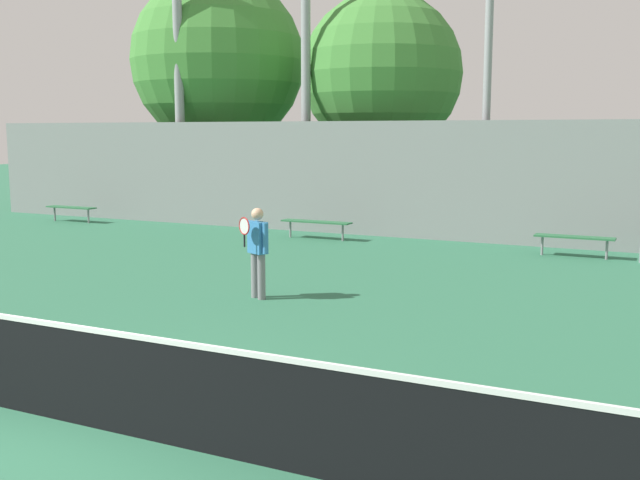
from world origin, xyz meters
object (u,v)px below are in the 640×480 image
light_pole_near_left (490,1)px  light_pole_far_right (177,26)px  bench_courtside_far (71,208)px  light_pole_center_back (306,28)px  tennis_net (72,373)px  tree_green_broad (382,74)px  tree_dark_dense (218,62)px  bench_courtside_near (574,238)px  tennis_player (257,248)px  bench_adjacent_court (316,223)px

light_pole_near_left → light_pole_far_right: bearing=-178.2°
bench_courtside_far → light_pole_center_back: (7.61, 1.98, 5.49)m
tennis_net → light_pole_far_right: 18.08m
light_pole_near_left → tree_green_broad: size_ratio=1.44×
tree_green_broad → tree_dark_dense: bearing=177.5°
light_pole_far_right → tree_green_broad: light_pole_far_right is taller
tennis_net → bench_courtside_near: tennis_net is taller
tennis_player → light_pole_center_back: bearing=136.3°
tennis_net → light_pole_far_right: light_pole_far_right is taller
bench_adjacent_court → light_pole_center_back: bearing=123.8°
tennis_net → light_pole_center_back: size_ratio=1.09×
tennis_player → tree_dark_dense: bearing=150.4°
bench_courtside_far → bench_adjacent_court: (8.94, -0.00, 0.00)m
light_pole_near_left → tree_dark_dense: (-10.18, 2.49, -0.96)m
tennis_player → bench_adjacent_court: tennis_player is taller
light_pole_center_back → tree_dark_dense: bearing=152.8°
tennis_player → tree_dark_dense: (-8.41, 11.46, 4.45)m
tennis_player → light_pole_center_back: size_ratio=0.15×
tennis_player → bench_adjacent_court: size_ratio=0.80×
bench_adjacent_court → tennis_player: bearing=-71.6°
bench_adjacent_court → bench_courtside_far: bearing=180.0°
light_pole_far_right → tree_green_broad: (5.93, 2.53, -1.52)m
light_pole_center_back → tree_green_broad: light_pole_center_back is taller
bench_courtside_near → light_pole_near_left: 6.72m
bench_courtside_near → tree_green_broad: bearing=147.6°
tree_dark_dense → light_pole_center_back: bearing=-27.2°
tennis_net → tennis_player: (-1.26, 5.76, 0.39)m
tree_dark_dense → tennis_net: bearing=-60.7°
bench_adjacent_court → tennis_net: bearing=-74.2°
tennis_net → bench_courtside_near: bearing=76.1°
tennis_player → light_pole_center_back: light_pole_center_back is taller
bench_adjacent_court → light_pole_near_left: light_pole_near_left is taller
tennis_player → bench_courtside_far: size_ratio=0.88×
bench_courtside_near → tree_green_broad: tree_green_broad is taller
bench_courtside_near → bench_courtside_far: same height
bench_courtside_far → light_pole_far_right: (3.25, 1.61, 5.78)m
bench_courtside_near → tree_green_broad: (-6.53, 4.14, 4.26)m
tennis_net → bench_courtside_far: 17.93m
bench_adjacent_court → tree_green_broad: bearing=86.6°
bench_adjacent_court → tree_dark_dense: bearing=143.9°
bench_adjacent_court → light_pole_far_right: bearing=164.2°
tennis_player → bench_courtside_far: 13.32m
light_pole_near_left → tennis_net: bearing=-92.0°
bench_courtside_far → bench_adjacent_court: size_ratio=0.91×
bench_adjacent_court → light_pole_near_left: (4.13, 1.93, 5.87)m
light_pole_far_right → tree_green_broad: size_ratio=1.56×
bench_courtside_near → light_pole_center_back: bearing=166.3°
light_pole_center_back → tree_dark_dense: size_ratio=1.25×
bench_courtside_far → light_pole_near_left: (13.06, 1.93, 5.87)m
bench_adjacent_court → light_pole_far_right: (-5.68, 1.61, 5.78)m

